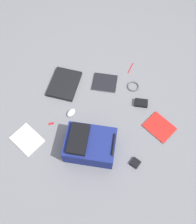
{
  "coord_description": "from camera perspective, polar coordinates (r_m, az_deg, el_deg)",
  "views": [
    {
      "loc": [
        0.93,
        0.42,
        1.97
      ],
      "look_at": [
        0.02,
        -0.04,
        0.02
      ],
      "focal_mm": 38.78,
      "sensor_mm": 36.0,
      "label": 1
    }
  ],
  "objects": [
    {
      "name": "ground_plane",
      "position": [
        2.22,
        1.27,
        -0.21
      ],
      "size": [
        4.07,
        4.07,
        0.0
      ],
      "primitive_type": "plane",
      "color": "slate"
    },
    {
      "name": "cable_coil",
      "position": [
        2.39,
        8.27,
        6.01
      ],
      "size": [
        0.12,
        0.12,
        0.01
      ],
      "primitive_type": "torus",
      "color": "#4C4C51",
      "rests_on": "ground_plane"
    },
    {
      "name": "usb_stick",
      "position": [
        2.21,
        -11.0,
        -2.67
      ],
      "size": [
        0.04,
        0.05,
        0.01
      ],
      "primitive_type": "cube",
      "rotation": [
        0.0,
        0.0,
        0.72
      ],
      "color": "#B21919",
      "rests_on": "ground_plane"
    },
    {
      "name": "computer_mouse",
      "position": [
        2.22,
        -6.34,
        -0.19
      ],
      "size": [
        0.1,
        0.07,
        0.03
      ],
      "primitive_type": "ellipsoid",
      "rotation": [
        0.0,
        0.0,
        4.56
      ],
      "color": "silver",
      "rests_on": "ground_plane"
    },
    {
      "name": "power_brick",
      "position": [
        2.29,
        10.11,
        2.11
      ],
      "size": [
        0.11,
        0.14,
        0.04
      ],
      "primitive_type": "cube",
      "rotation": [
        0.0,
        0.0,
        0.33
      ],
      "color": "black",
      "rests_on": "ground_plane"
    },
    {
      "name": "earbud_pouch",
      "position": [
        2.06,
        8.76,
        -11.77
      ],
      "size": [
        0.08,
        0.08,
        0.02
      ],
      "primitive_type": "cube",
      "rotation": [
        0.0,
        0.0,
        -0.18
      ],
      "color": "black",
      "rests_on": "ground_plane"
    },
    {
      "name": "book_comic",
      "position": [
        2.22,
        14.28,
        -3.48
      ],
      "size": [
        0.27,
        0.3,
        0.01
      ],
      "color": "silver",
      "rests_on": "ground_plane"
    },
    {
      "name": "book_blue",
      "position": [
        2.38,
        1.61,
        6.9
      ],
      "size": [
        0.27,
        0.28,
        0.02
      ],
      "color": "silver",
      "rests_on": "ground_plane"
    },
    {
      "name": "laptop",
      "position": [
        2.39,
        -7.94,
        6.63
      ],
      "size": [
        0.39,
        0.33,
        0.03
      ],
      "color": "black",
      "rests_on": "ground_plane"
    },
    {
      "name": "backpack",
      "position": [
        2.0,
        -1.99,
        -7.72
      ],
      "size": [
        0.41,
        0.48,
        0.22
      ],
      "color": "navy",
      "rests_on": "ground_plane"
    },
    {
      "name": "pen_black",
      "position": [
        2.52,
        7.71,
        10.3
      ],
      "size": [
        0.14,
        0.01,
        0.01
      ],
      "primitive_type": "cylinder",
      "rotation": [
        1.57,
        0.0,
        4.74
      ],
      "color": "red",
      "rests_on": "ground_plane"
    },
    {
      "name": "book_red",
      "position": [
        2.19,
        -16.33,
        -6.26
      ],
      "size": [
        0.25,
        0.29,
        0.02
      ],
      "color": "silver",
      "rests_on": "ground_plane"
    }
  ]
}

